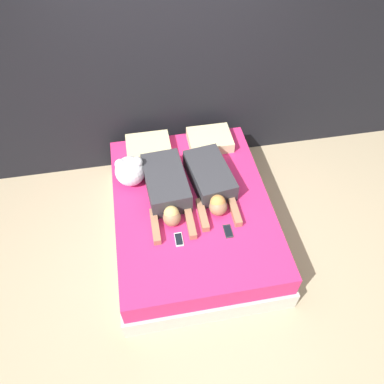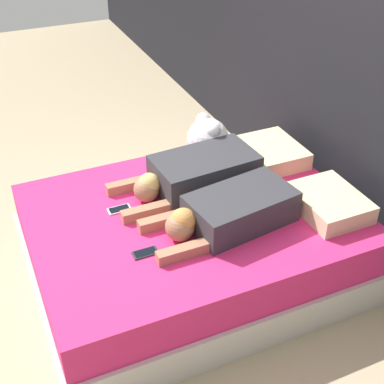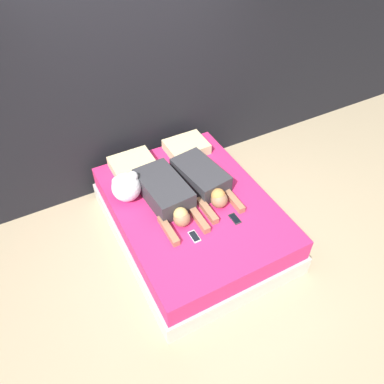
{
  "view_description": "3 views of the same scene",
  "coord_description": "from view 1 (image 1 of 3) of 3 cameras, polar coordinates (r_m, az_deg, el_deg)",
  "views": [
    {
      "loc": [
        -0.42,
        -2.33,
        3.49
      ],
      "look_at": [
        0.0,
        0.0,
        0.66
      ],
      "focal_mm": 35.0,
      "sensor_mm": 36.0,
      "label": 1
    },
    {
      "loc": [
        2.56,
        -1.13,
        2.58
      ],
      "look_at": [
        0.0,
        0.0,
        0.66
      ],
      "focal_mm": 50.0,
      "sensor_mm": 36.0,
      "label": 2
    },
    {
      "loc": [
        -1.31,
        -2.45,
        3.4
      ],
      "look_at": [
        0.0,
        0.0,
        0.66
      ],
      "focal_mm": 35.0,
      "sensor_mm": 36.0,
      "label": 3
    }
  ],
  "objects": [
    {
      "name": "plush_toy",
      "position": [
        3.91,
        -9.42,
        3.25
      ],
      "size": [
        0.31,
        0.31,
        0.33
      ],
      "color": "white",
      "rests_on": "bed"
    },
    {
      "name": "pillow_head_right",
      "position": [
        4.35,
        2.72,
        7.96
      ],
      "size": [
        0.49,
        0.39,
        0.13
      ],
      "color": "beige",
      "rests_on": "bed"
    },
    {
      "name": "cell_phone_left",
      "position": [
        3.53,
        -2.01,
        -7.23
      ],
      "size": [
        0.07,
        0.15,
        0.01
      ],
      "color": "silver",
      "rests_on": "bed"
    },
    {
      "name": "bed",
      "position": [
        4.01,
        0.0,
        -3.78
      ],
      "size": [
        1.63,
        2.13,
        0.51
      ],
      "color": "beige",
      "rests_on": "ground_plane"
    },
    {
      "name": "wall_back",
      "position": [
        4.19,
        -3.11,
        18.45
      ],
      "size": [
        12.0,
        0.06,
        2.6
      ],
      "color": "black",
      "rests_on": "ground_plane"
    },
    {
      "name": "cell_phone_right",
      "position": [
        3.6,
        5.5,
        -5.95
      ],
      "size": [
        0.07,
        0.15,
        0.01
      ],
      "color": "#2D2D33",
      "rests_on": "bed"
    },
    {
      "name": "person_left",
      "position": [
        3.78,
        -3.88,
        0.65
      ],
      "size": [
        0.44,
        1.01,
        0.24
      ],
      "color": "#333338",
      "rests_on": "bed"
    },
    {
      "name": "ground_plane",
      "position": [
        4.21,
        0.0,
        -5.81
      ],
      "size": [
        12.0,
        12.0,
        0.0
      ],
      "primitive_type": "plane",
      "color": "tan"
    },
    {
      "name": "person_right",
      "position": [
        3.85,
        2.93,
        1.66
      ],
      "size": [
        0.46,
        0.97,
        0.21
      ],
      "color": "#333338",
      "rests_on": "bed"
    },
    {
      "name": "pillow_head_left",
      "position": [
        4.28,
        -6.64,
        6.79
      ],
      "size": [
        0.49,
        0.39,
        0.13
      ],
      "color": "beige",
      "rests_on": "bed"
    }
  ]
}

